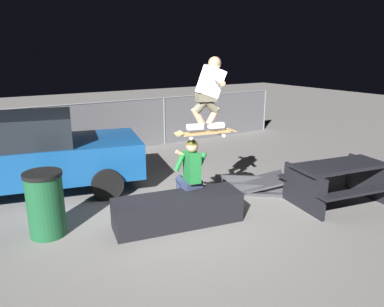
{
  "coord_description": "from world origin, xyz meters",
  "views": [
    {
      "loc": [
        -2.9,
        -4.84,
        2.71
      ],
      "look_at": [
        0.11,
        0.03,
        1.09
      ],
      "focal_mm": 33.87,
      "sensor_mm": 36.0,
      "label": 1
    }
  ],
  "objects_px": {
    "skater_airborne": "(209,90)",
    "parked_car": "(28,154)",
    "kicker_ramp": "(252,186)",
    "person_sitting_on_ledge": "(190,172)",
    "picnic_table_back": "(339,177)",
    "trash_bin": "(46,204)",
    "ledge_box_main": "(178,210)",
    "skateboard": "(205,133)"
  },
  "relations": [
    {
      "from": "skater_airborne",
      "to": "trash_bin",
      "type": "distance_m",
      "value": 3.04
    },
    {
      "from": "kicker_ramp",
      "to": "parked_car",
      "type": "relative_size",
      "value": 0.34
    },
    {
      "from": "ledge_box_main",
      "to": "trash_bin",
      "type": "height_order",
      "value": "trash_bin"
    },
    {
      "from": "person_sitting_on_ledge",
      "to": "skateboard",
      "type": "relative_size",
      "value": 1.28
    },
    {
      "from": "ledge_box_main",
      "to": "kicker_ramp",
      "type": "xyz_separation_m",
      "value": [
        2.06,
        0.55,
        -0.18
      ]
    },
    {
      "from": "ledge_box_main",
      "to": "skater_airborne",
      "type": "distance_m",
      "value": 1.98
    },
    {
      "from": "ledge_box_main",
      "to": "trash_bin",
      "type": "bearing_deg",
      "value": 158.39
    },
    {
      "from": "picnic_table_back",
      "to": "skater_airborne",
      "type": "bearing_deg",
      "value": 160.5
    },
    {
      "from": "skater_airborne",
      "to": "parked_car",
      "type": "relative_size",
      "value": 0.25
    },
    {
      "from": "skater_airborne",
      "to": "picnic_table_back",
      "type": "height_order",
      "value": "skater_airborne"
    },
    {
      "from": "skater_airborne",
      "to": "skateboard",
      "type": "bearing_deg",
      "value": 166.93
    },
    {
      "from": "picnic_table_back",
      "to": "skateboard",
      "type": "bearing_deg",
      "value": 160.64
    },
    {
      "from": "trash_bin",
      "to": "skater_airborne",
      "type": "bearing_deg",
      "value": -15.65
    },
    {
      "from": "ledge_box_main",
      "to": "trash_bin",
      "type": "xyz_separation_m",
      "value": [
        -1.86,
        0.74,
        0.26
      ]
    },
    {
      "from": "person_sitting_on_ledge",
      "to": "picnic_table_back",
      "type": "distance_m",
      "value": 2.76
    },
    {
      "from": "skater_airborne",
      "to": "kicker_ramp",
      "type": "distance_m",
      "value": 2.57
    },
    {
      "from": "person_sitting_on_ledge",
      "to": "parked_car",
      "type": "height_order",
      "value": "parked_car"
    },
    {
      "from": "trash_bin",
      "to": "parked_car",
      "type": "xyz_separation_m",
      "value": [
        0.07,
        2.02,
        0.28
      ]
    },
    {
      "from": "trash_bin",
      "to": "kicker_ramp",
      "type": "bearing_deg",
      "value": -2.68
    },
    {
      "from": "ledge_box_main",
      "to": "picnic_table_back",
      "type": "xyz_separation_m",
      "value": [
        2.93,
        -0.78,
        0.25
      ]
    },
    {
      "from": "skater_airborne",
      "to": "kicker_ramp",
      "type": "xyz_separation_m",
      "value": [
        1.44,
        0.51,
        -2.06
      ]
    },
    {
      "from": "person_sitting_on_ledge",
      "to": "trash_bin",
      "type": "distance_m",
      "value": 2.32
    },
    {
      "from": "person_sitting_on_ledge",
      "to": "ledge_box_main",
      "type": "bearing_deg",
      "value": -143.85
    },
    {
      "from": "kicker_ramp",
      "to": "picnic_table_back",
      "type": "bearing_deg",
      "value": -56.61
    },
    {
      "from": "skateboard",
      "to": "trash_bin",
      "type": "distance_m",
      "value": 2.68
    },
    {
      "from": "person_sitting_on_ledge",
      "to": "skater_airborne",
      "type": "height_order",
      "value": "skater_airborne"
    },
    {
      "from": "person_sitting_on_ledge",
      "to": "picnic_table_back",
      "type": "xyz_separation_m",
      "value": [
        2.53,
        -1.07,
        -0.24
      ]
    },
    {
      "from": "skater_airborne",
      "to": "parked_car",
      "type": "bearing_deg",
      "value": 131.56
    },
    {
      "from": "picnic_table_back",
      "to": "trash_bin",
      "type": "distance_m",
      "value": 5.03
    },
    {
      "from": "person_sitting_on_ledge",
      "to": "parked_car",
      "type": "xyz_separation_m",
      "value": [
        -2.19,
        2.46,
        0.05
      ]
    },
    {
      "from": "skateboard",
      "to": "parked_car",
      "type": "height_order",
      "value": "parked_car"
    },
    {
      "from": "skateboard",
      "to": "kicker_ramp",
      "type": "bearing_deg",
      "value": 18.32
    },
    {
      "from": "skateboard",
      "to": "kicker_ramp",
      "type": "distance_m",
      "value": 2.09
    },
    {
      "from": "picnic_table_back",
      "to": "person_sitting_on_ledge",
      "type": "bearing_deg",
      "value": 157.12
    },
    {
      "from": "skateboard",
      "to": "parked_car",
      "type": "bearing_deg",
      "value": 131.03
    },
    {
      "from": "skateboard",
      "to": "trash_bin",
      "type": "relative_size",
      "value": 1.03
    },
    {
      "from": "trash_bin",
      "to": "skateboard",
      "type": "bearing_deg",
      "value": -15.71
    },
    {
      "from": "skater_airborne",
      "to": "parked_car",
      "type": "distance_m",
      "value": 3.86
    },
    {
      "from": "ledge_box_main",
      "to": "kicker_ramp",
      "type": "relative_size",
      "value": 1.37
    },
    {
      "from": "picnic_table_back",
      "to": "ledge_box_main",
      "type": "bearing_deg",
      "value": 165.15
    },
    {
      "from": "person_sitting_on_ledge",
      "to": "trash_bin",
      "type": "xyz_separation_m",
      "value": [
        -2.26,
        0.45,
        -0.23
      ]
    },
    {
      "from": "skateboard",
      "to": "person_sitting_on_ledge",
      "type": "bearing_deg",
      "value": 123.82
    }
  ]
}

